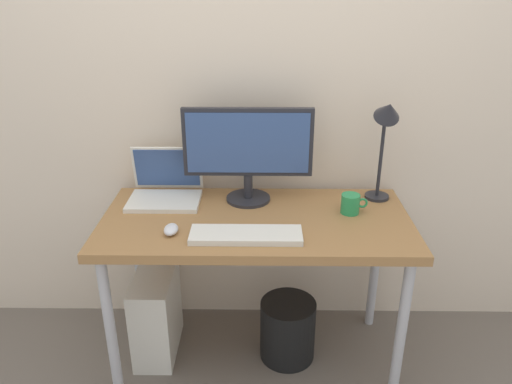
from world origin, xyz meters
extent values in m
plane|color=#665B51|center=(0.00, 0.00, 0.00)|extent=(6.00, 6.00, 0.00)
cube|color=beige|center=(0.00, 0.37, 1.30)|extent=(4.40, 0.04, 2.60)
cube|color=olive|center=(0.00, 0.00, 0.73)|extent=(1.31, 0.63, 0.04)
cylinder|color=#B2B2B7|center=(-0.60, -0.25, 0.35)|extent=(0.04, 0.04, 0.71)
cylinder|color=#B2B2B7|center=(0.60, -0.25, 0.35)|extent=(0.04, 0.04, 0.71)
cylinder|color=#B2B2B7|center=(-0.60, 0.25, 0.35)|extent=(0.04, 0.04, 0.71)
cylinder|color=#B2B2B7|center=(0.60, 0.25, 0.35)|extent=(0.04, 0.04, 0.71)
cylinder|color=#232328|center=(-0.04, 0.18, 0.75)|extent=(0.20, 0.20, 0.01)
cylinder|color=#232328|center=(-0.04, 0.18, 0.81)|extent=(0.04, 0.04, 0.11)
cube|color=#232328|center=(-0.04, 0.18, 1.02)|extent=(0.57, 0.03, 0.31)
cube|color=#334C7F|center=(-0.04, 0.17, 1.02)|extent=(0.53, 0.01, 0.27)
cube|color=silver|center=(-0.42, 0.14, 0.76)|extent=(0.32, 0.22, 0.02)
cube|color=silver|center=(-0.42, 0.27, 0.87)|extent=(0.32, 0.04, 0.21)
cube|color=#334C7F|center=(-0.42, 0.26, 0.87)|extent=(0.30, 0.03, 0.18)
cylinder|color=#232328|center=(0.56, 0.21, 0.75)|extent=(0.11, 0.11, 0.01)
cylinder|color=#232328|center=(0.56, 0.21, 0.95)|extent=(0.02, 0.02, 0.38)
cone|color=#232328|center=(0.56, 0.17, 1.17)|extent=(0.11, 0.14, 0.13)
cube|color=silver|center=(-0.04, -0.17, 0.76)|extent=(0.44, 0.14, 0.02)
ellipsoid|color=silver|center=(-0.34, -0.14, 0.76)|extent=(0.06, 0.09, 0.03)
cylinder|color=#268C4C|center=(0.41, 0.05, 0.79)|extent=(0.08, 0.08, 0.09)
torus|color=#268C4C|center=(0.46, 0.05, 0.79)|extent=(0.05, 0.01, 0.05)
cube|color=silver|center=(-0.48, 0.04, 0.21)|extent=(0.18, 0.36, 0.42)
cylinder|color=black|center=(0.15, 0.01, 0.15)|extent=(0.26, 0.26, 0.30)
camera|label=1|loc=(0.02, -1.88, 1.69)|focal=34.69mm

